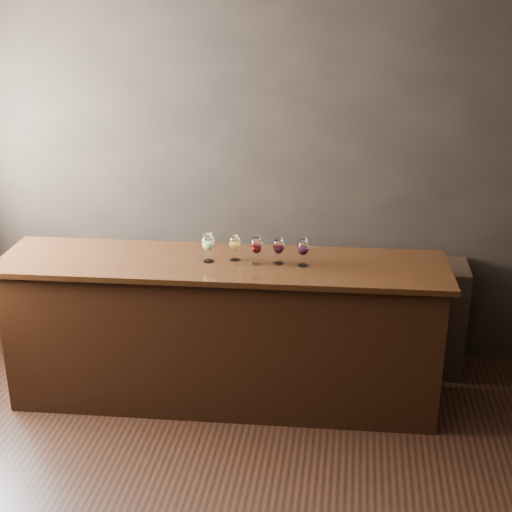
# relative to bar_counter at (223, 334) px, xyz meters

# --- Properties ---
(room_shell) EXTENTS (5.02, 4.52, 2.81)m
(room_shell) POSITION_rel_bar_counter_xyz_m (-0.04, -1.28, 1.30)
(room_shell) COLOR black
(room_shell) RESTS_ON ground
(bar_counter) EXTENTS (2.94, 0.75, 1.02)m
(bar_counter) POSITION_rel_bar_counter_xyz_m (0.00, 0.00, 0.00)
(bar_counter) COLOR black
(bar_counter) RESTS_ON ground
(bar_top) EXTENTS (3.04, 0.83, 0.04)m
(bar_top) POSITION_rel_bar_counter_xyz_m (0.00, 0.00, 0.53)
(bar_top) COLOR black
(bar_top) RESTS_ON bar_counter
(back_bar_shelf) EXTENTS (2.39, 0.40, 0.86)m
(back_bar_shelf) POSITION_rel_bar_counter_xyz_m (0.52, 0.63, -0.08)
(back_bar_shelf) COLOR black
(back_bar_shelf) RESTS_ON ground
(glass_white) EXTENTS (0.08, 0.08, 0.20)m
(glass_white) POSITION_rel_bar_counter_xyz_m (-0.09, -0.01, 0.68)
(glass_white) COLOR white
(glass_white) RESTS_ON bar_top
(glass_amber) EXTENTS (0.07, 0.07, 0.18)m
(glass_amber) POSITION_rel_bar_counter_xyz_m (0.08, 0.04, 0.67)
(glass_amber) COLOR white
(glass_amber) RESTS_ON bar_top
(glass_red_a) EXTENTS (0.08, 0.08, 0.19)m
(glass_red_a) POSITION_rel_bar_counter_xyz_m (0.24, -0.02, 0.68)
(glass_red_a) COLOR white
(glass_red_a) RESTS_ON bar_top
(glass_red_b) EXTENTS (0.08, 0.08, 0.18)m
(glass_red_b) POSITION_rel_bar_counter_xyz_m (0.38, 0.01, 0.67)
(glass_red_b) COLOR white
(glass_red_b) RESTS_ON bar_top
(glass_red_c) EXTENTS (0.08, 0.08, 0.18)m
(glass_red_c) POSITION_rel_bar_counter_xyz_m (0.54, -0.00, 0.67)
(glass_red_c) COLOR white
(glass_red_c) RESTS_ON bar_top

